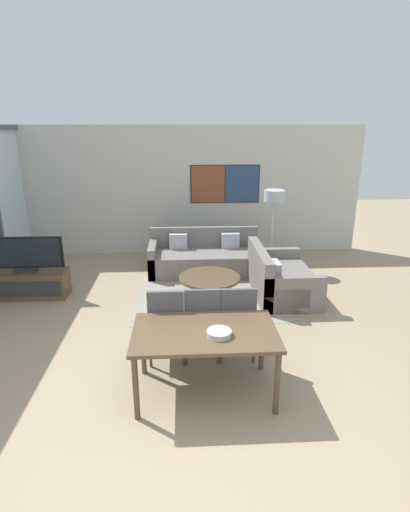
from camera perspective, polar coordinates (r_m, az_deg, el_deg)
name	(u,v)px	position (r m, az deg, el deg)	size (l,w,h in m)	color
ground_plane	(189,429)	(4.20, -2.36, -23.46)	(24.00, 24.00, 0.00)	#9E896B
wall_back	(185,191)	(8.95, -2.91, 9.29)	(7.90, 0.09, 2.80)	silver
area_rug	(209,298)	(6.78, 0.63, -6.06)	(2.49, 1.90, 0.01)	gray
tv_console	(28,284)	(7.42, -23.96, -3.67)	(1.32, 0.47, 0.45)	brown
television	(24,254)	(7.25, -24.50, 0.22)	(1.29, 0.20, 0.60)	#2D2D33
sofa_main	(205,257)	(7.99, -0.03, -0.19)	(2.19, 0.97, 0.82)	slate
sofa_side	(278,280)	(6.97, 10.35, -3.32)	(0.97, 1.60, 0.82)	slate
coffee_table	(209,282)	(6.67, 0.64, -3.74)	(1.02, 1.02, 0.40)	brown
dining_table	(205,337)	(4.27, -0.01, -11.54)	(1.51, 0.90, 0.75)	brown
dining_chair_left	(167,321)	(4.88, -5.50, -9.29)	(0.46, 0.46, 0.99)	#4C4C51
dining_chair_centre	(202,319)	(4.90, -0.44, -9.05)	(0.46, 0.46, 0.99)	#4C4C51
dining_chair_right	(237,319)	(4.94, 4.58, -8.90)	(0.46, 0.46, 0.99)	#4C4C51
fruit_bowl	(219,333)	(4.13, 2.04, -10.89)	(0.26, 0.26, 0.06)	#B7B2A8
floor_lamp	(274,201)	(7.94, 9.84, 7.81)	(0.40, 0.40, 1.60)	#2D2D33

